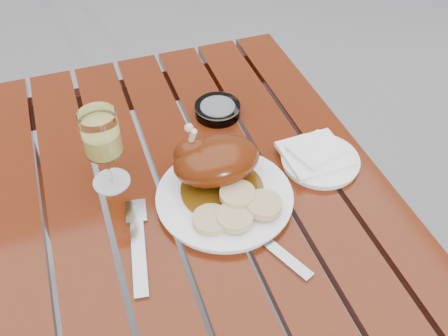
# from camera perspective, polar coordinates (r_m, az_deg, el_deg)

# --- Properties ---
(table) EXTENTS (0.80, 1.20, 0.75)m
(table) POSITION_cam_1_polar(r_m,az_deg,el_deg) (1.29, -2.08, -16.20)
(table) COLOR #60220B
(table) RESTS_ON ground
(dinner_plate) EXTENTS (0.28, 0.28, 0.02)m
(dinner_plate) POSITION_cam_1_polar(r_m,az_deg,el_deg) (1.00, 0.06, -3.42)
(dinner_plate) COLOR white
(dinner_plate) RESTS_ON table
(roast_duck) EXTENTS (0.18, 0.18, 0.13)m
(roast_duck) POSITION_cam_1_polar(r_m,az_deg,el_deg) (0.99, -1.20, 0.79)
(roast_duck) COLOR #563309
(roast_duck) RESTS_ON dinner_plate
(bread_dumplings) EXTENTS (0.18, 0.12, 0.03)m
(bread_dumplings) POSITION_cam_1_polar(r_m,az_deg,el_deg) (0.95, 1.47, -4.71)
(bread_dumplings) COLOR tan
(bread_dumplings) RESTS_ON dinner_plate
(wine_glass) EXTENTS (0.08, 0.08, 0.18)m
(wine_glass) POSITION_cam_1_polar(r_m,az_deg,el_deg) (1.00, -13.49, 1.98)
(wine_glass) COLOR #EDE66B
(wine_glass) RESTS_ON table
(side_plate) EXTENTS (0.19, 0.19, 0.01)m
(side_plate) POSITION_cam_1_polar(r_m,az_deg,el_deg) (1.10, 10.92, 0.85)
(side_plate) COLOR white
(side_plate) RESTS_ON table
(napkin) EXTENTS (0.14, 0.13, 0.01)m
(napkin) POSITION_cam_1_polar(r_m,az_deg,el_deg) (1.09, 10.31, 1.55)
(napkin) COLOR white
(napkin) RESTS_ON side_plate
(ashtray) EXTENTS (0.12, 0.12, 0.03)m
(ashtray) POSITION_cam_1_polar(r_m,az_deg,el_deg) (1.20, -0.73, 6.67)
(ashtray) COLOR #B2B7BC
(ashtray) RESTS_ON table
(fork) EXTENTS (0.06, 0.21, 0.01)m
(fork) POSITION_cam_1_polar(r_m,az_deg,el_deg) (0.94, -9.74, -9.15)
(fork) COLOR gray
(fork) RESTS_ON table
(knife) EXTENTS (0.11, 0.22, 0.01)m
(knife) POSITION_cam_1_polar(r_m,az_deg,el_deg) (0.94, 4.58, -8.21)
(knife) COLOR gray
(knife) RESTS_ON table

